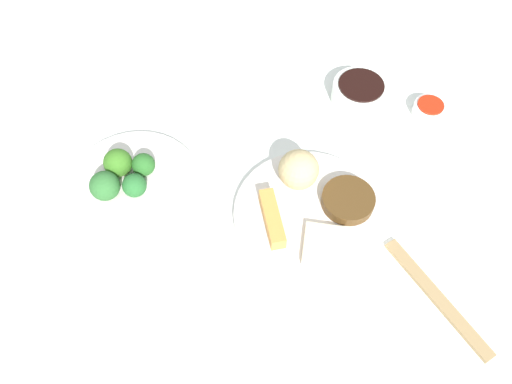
{
  "coord_description": "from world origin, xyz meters",
  "views": [
    {
      "loc": [
        -0.44,
        -0.16,
        0.75
      ],
      "look_at": [
        -0.06,
        0.07,
        0.06
      ],
      "focal_mm": 35.13,
      "sensor_mm": 36.0,
      "label": 1
    }
  ],
  "objects_px": {
    "main_plate": "(310,215)",
    "chopsticks_pair": "(437,297)",
    "soy_sauce_bowl": "(359,93)",
    "sauce_ramekin_sweet_and_sour": "(429,110)",
    "broccoli_plate": "(133,186)"
  },
  "relations": [
    {
      "from": "soy_sauce_bowl",
      "to": "chopsticks_pair",
      "type": "relative_size",
      "value": 0.48
    },
    {
      "from": "chopsticks_pair",
      "to": "soy_sauce_bowl",
      "type": "bearing_deg",
      "value": 42.34
    },
    {
      "from": "broccoli_plate",
      "to": "chopsticks_pair",
      "type": "relative_size",
      "value": 1.06
    },
    {
      "from": "main_plate",
      "to": "broccoli_plate",
      "type": "xyz_separation_m",
      "value": [
        -0.11,
        0.29,
        -0.0
      ]
    },
    {
      "from": "main_plate",
      "to": "broccoli_plate",
      "type": "height_order",
      "value": "main_plate"
    },
    {
      "from": "broccoli_plate",
      "to": "sauce_ramekin_sweet_and_sour",
      "type": "distance_m",
      "value": 0.57
    },
    {
      "from": "soy_sauce_bowl",
      "to": "chopsticks_pair",
      "type": "distance_m",
      "value": 0.42
    },
    {
      "from": "main_plate",
      "to": "chopsticks_pair",
      "type": "relative_size",
      "value": 1.15
    },
    {
      "from": "broccoli_plate",
      "to": "soy_sauce_bowl",
      "type": "relative_size",
      "value": 2.19
    },
    {
      "from": "main_plate",
      "to": "chopsticks_pair",
      "type": "height_order",
      "value": "main_plate"
    },
    {
      "from": "sauce_ramekin_sweet_and_sour",
      "to": "main_plate",
      "type": "bearing_deg",
      "value": 165.38
    },
    {
      "from": "soy_sauce_bowl",
      "to": "sauce_ramekin_sweet_and_sour",
      "type": "bearing_deg",
      "value": -74.38
    },
    {
      "from": "main_plate",
      "to": "sauce_ramekin_sweet_and_sour",
      "type": "bearing_deg",
      "value": -14.62
    },
    {
      "from": "sauce_ramekin_sweet_and_sour",
      "to": "broccoli_plate",
      "type": "bearing_deg",
      "value": 139.19
    },
    {
      "from": "soy_sauce_bowl",
      "to": "chopsticks_pair",
      "type": "bearing_deg",
      "value": -137.66
    }
  ]
}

